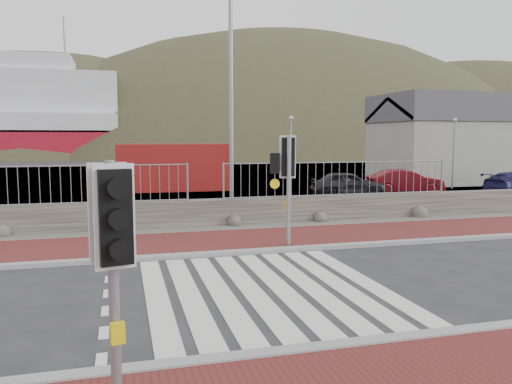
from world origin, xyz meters
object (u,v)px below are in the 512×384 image
object	(u,v)px
traffic_signal_near	(112,238)
car_b	(405,182)
shipping_container	(173,167)
traffic_signal_far	(287,166)
streetlight	(235,81)
car_a	(348,184)

from	to	relation	value
traffic_signal_near	car_b	bearing A→B (deg)	37.95
traffic_signal_near	shipping_container	bearing A→B (deg)	69.34
car_b	traffic_signal_far	bearing A→B (deg)	148.45
streetlight	traffic_signal_near	bearing A→B (deg)	-98.58
car_a	car_b	size ratio (longest dim) A/B	0.95
traffic_signal_far	shipping_container	bearing A→B (deg)	-79.40
traffic_signal_near	traffic_signal_far	bearing A→B (deg)	46.28
streetlight	car_b	world-z (taller)	streetlight
car_b	traffic_signal_near	bearing A→B (deg)	153.22
car_a	car_b	bearing A→B (deg)	-72.37
shipping_container	car_a	world-z (taller)	shipping_container
traffic_signal_near	traffic_signal_far	size ratio (longest dim) A/B	0.89
streetlight	shipping_container	bearing A→B (deg)	104.82
traffic_signal_far	traffic_signal_near	bearing A→B (deg)	65.49
traffic_signal_far	car_a	xyz separation A→B (m)	(6.86, 10.65, -1.57)
traffic_signal_near	car_b	xyz separation A→B (m)	(14.72, 18.49, -1.32)
shipping_container	car_a	bearing A→B (deg)	-33.32
shipping_container	car_a	xyz separation A→B (m)	(8.25, -5.57, -0.67)
streetlight	car_a	size ratio (longest dim) A/B	2.33
traffic_signal_far	car_b	world-z (taller)	traffic_signal_far
traffic_signal_far	streetlight	distance (m)	5.42
streetlight	car_a	bearing A→B (deg)	49.37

